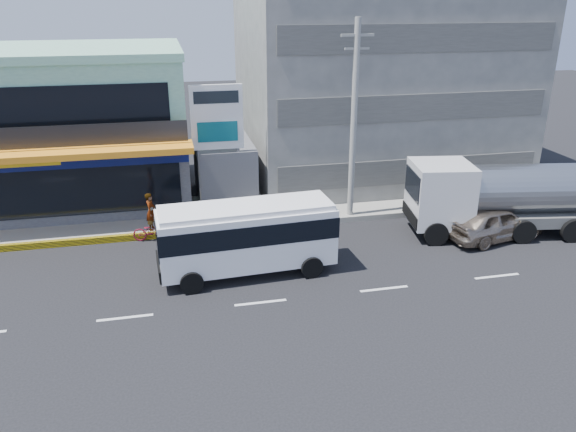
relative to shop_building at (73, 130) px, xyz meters
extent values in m
plane|color=black|center=(8.00, -13.95, -4.00)|extent=(120.00, 120.00, 0.00)
cube|color=gray|center=(13.00, -4.45, -3.85)|extent=(70.00, 5.00, 0.30)
cube|color=#454449|center=(0.00, 0.05, -2.00)|extent=(12.00, 10.00, 4.00)
cube|color=#9BDCB8|center=(0.00, 0.05, 2.00)|extent=(12.00, 10.00, 4.00)
cube|color=orange|center=(0.00, -5.75, 0.15)|extent=(12.40, 1.80, 0.30)
cube|color=#0C1558|center=(0.00, -5.00, -0.40)|extent=(12.00, 0.12, 0.80)
cube|color=black|center=(0.00, -4.97, -1.90)|extent=(11.00, 0.06, 2.60)
cube|color=gray|center=(18.00, 1.05, 3.00)|extent=(16.00, 12.00, 14.00)
cube|color=#454449|center=(8.00, -1.95, -2.25)|extent=(3.00, 6.00, 3.50)
cylinder|color=slate|center=(8.00, -2.95, -0.42)|extent=(1.50, 1.50, 0.15)
cylinder|color=gray|center=(6.50, -4.75, -0.75)|extent=(0.16, 0.16, 6.50)
cylinder|color=gray|center=(8.50, -4.75, -0.75)|extent=(0.16, 0.16, 6.50)
cube|color=white|center=(7.50, -4.75, 1.30)|extent=(2.60, 0.18, 3.20)
cylinder|color=#999993|center=(14.00, -6.55, 1.00)|extent=(0.30, 0.30, 10.00)
cube|color=#999993|center=(14.00, -6.55, 5.20)|extent=(1.60, 0.12, 0.12)
cube|color=#999993|center=(14.00, -6.55, 4.60)|extent=(1.20, 0.10, 0.10)
cube|color=white|center=(7.90, -11.37, -2.35)|extent=(7.31, 2.68, 2.36)
cube|color=black|center=(7.90, -11.37, -1.89)|extent=(7.37, 2.73, 0.87)
cube|color=white|center=(7.90, -11.37, -1.07)|extent=(7.09, 2.46, 0.21)
cylinder|color=black|center=(5.51, -12.64, -3.53)|extent=(0.94, 0.34, 0.92)
cylinder|color=black|center=(5.37, -10.38, -3.53)|extent=(0.94, 0.34, 0.92)
cylinder|color=black|center=(10.43, -12.35, -3.53)|extent=(0.94, 0.34, 0.92)
cylinder|color=black|center=(10.30, -10.09, -3.53)|extent=(0.94, 0.34, 0.92)
imported|color=tan|center=(19.97, -10.36, -3.15)|extent=(5.29, 2.99, 1.70)
cube|color=silver|center=(17.56, -9.25, -1.90)|extent=(3.12, 3.12, 2.94)
cube|color=#595956|center=(20.69, -9.75, -3.09)|extent=(9.34, 3.91, 0.57)
cylinder|color=gray|center=(21.80, -9.94, -1.73)|extent=(6.64, 3.36, 2.38)
cylinder|color=black|center=(16.90, -10.46, -3.43)|extent=(1.17, 0.52, 1.13)
cylinder|color=black|center=(17.32, -7.89, -3.43)|extent=(1.17, 0.52, 1.13)
cylinder|color=black|center=(21.04, -11.13, -3.43)|extent=(1.17, 0.52, 1.13)
cylinder|color=black|center=(21.45, -8.56, -3.43)|extent=(1.17, 0.52, 1.13)
cylinder|color=black|center=(23.38, -11.51, -3.43)|extent=(1.17, 0.52, 1.13)
cylinder|color=black|center=(23.80, -8.94, -3.43)|extent=(1.17, 0.52, 1.13)
imported|color=maroon|center=(4.00, -7.15, -3.50)|extent=(1.97, 1.04, 0.99)
imported|color=#66594C|center=(4.00, -7.15, -2.49)|extent=(0.56, 0.74, 1.80)
camera|label=1|loc=(5.00, -32.40, 6.92)|focal=35.00mm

